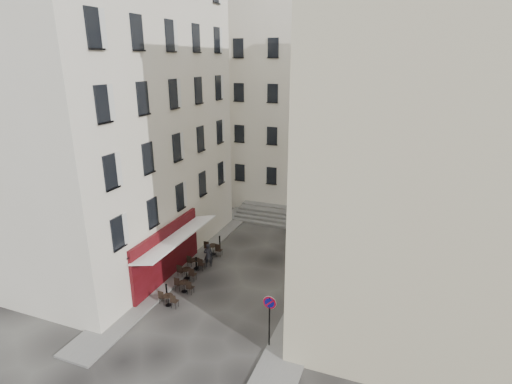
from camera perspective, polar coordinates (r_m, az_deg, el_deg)
The scene contains 18 objects.
ground at distance 23.71m, azimuth -4.37°, elevation -15.25°, with size 90.00×90.00×0.00m, color black.
sidewalk_left at distance 28.58m, azimuth -9.22°, elevation -9.05°, with size 2.00×22.00×0.12m, color slate.
sidewalk_right at distance 24.88m, azimuth 8.39°, elevation -13.48°, with size 2.00×18.00×0.12m, color slate.
building_left at distance 28.38m, azimuth -22.15°, elevation 11.40°, with size 12.20×16.20×20.60m.
building_right at distance 21.69m, azimuth 25.61°, elevation 6.49°, with size 12.20×14.20×18.60m.
building_back at distance 38.20m, azimuth 6.29°, elevation 12.57°, with size 18.20×10.20×18.60m.
cafe_storefront at distance 25.42m, azimuth -12.44°, elevation -8.31°, with size 1.74×7.30×3.50m.
stone_steps at distance 34.01m, azimuth 4.62°, elevation -3.62°, with size 9.00×3.15×0.80m.
bollard_near at distance 24.10m, azimuth -12.66°, elevation -13.60°, with size 0.12×0.12×0.98m.
bollard_mid at distance 26.66m, azimuth -8.52°, elevation -10.01°, with size 0.12×0.12×0.98m.
bollard_far at distance 29.41m, azimuth -5.20°, elevation -7.04°, with size 0.12×0.12×0.98m.
no_parking_sign at distance 19.35m, azimuth 1.93°, elevation -16.75°, with size 0.64×0.10×2.79m.
bistro_table_a at distance 23.54m, azimuth -12.38°, elevation -14.70°, with size 1.19×0.56×0.84m.
bistro_table_b at distance 24.56m, azimuth -10.20°, elevation -13.01°, with size 1.22×0.57×0.86m.
bistro_table_c at distance 25.81m, azimuth -9.86°, elevation -11.28°, with size 1.27×0.59×0.89m.
bistro_table_d at distance 26.87m, azimuth -8.57°, elevation -9.97°, with size 1.22×0.57×0.86m.
bistro_table_e at distance 28.50m, azimuth -6.13°, elevation -8.04°, with size 1.34×0.63×0.94m.
pedestrian at distance 26.88m, azimuth -6.83°, elevation -8.95°, with size 0.60×0.40×1.65m, color black.
Camera 1 is at (8.63, -17.77, 13.11)m, focal length 28.00 mm.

